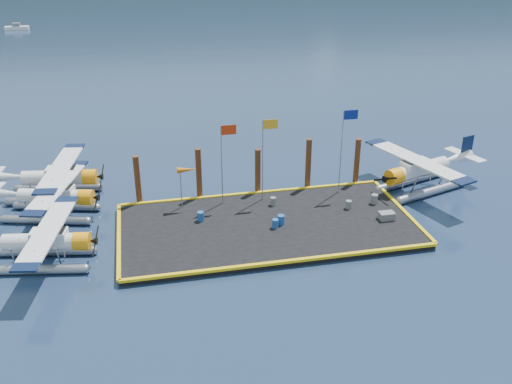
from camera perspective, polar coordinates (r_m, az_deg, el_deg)
ground at (r=39.47m, az=1.15°, el=-3.68°), size 4000.00×4000.00×0.00m
dock at (r=39.37m, az=1.15°, el=-3.43°), size 20.00×10.00×0.40m
dock_bumpers at (r=39.23m, az=1.15°, el=-3.06°), size 20.25×10.25×0.18m
seaplane_a at (r=37.13m, az=-20.42°, el=-4.92°), size 8.45×9.24×3.27m
seaplane_b at (r=42.83m, az=-19.54°, el=-0.64°), size 8.64×9.31×3.31m
seaplane_c at (r=45.74m, az=-19.22°, el=1.17°), size 8.96×9.84×3.48m
seaplane_d at (r=46.14m, az=15.98°, el=1.93°), size 9.52×10.18×3.64m
drum_0 at (r=39.69m, az=-5.55°, el=-2.43°), size 0.47×0.47×0.66m
drum_1 at (r=39.08m, az=2.52°, el=-2.79°), size 0.48×0.48×0.67m
drum_2 at (r=41.73m, az=9.23°, el=-1.25°), size 0.43×0.43×0.60m
drum_3 at (r=38.64m, az=1.94°, el=-3.17°), size 0.44×0.44×0.62m
drum_4 at (r=42.81m, az=11.75°, el=-0.69°), size 0.49×0.49×0.69m
drum_5 at (r=41.71m, az=1.71°, el=-0.92°), size 0.43×0.43×0.60m
crate at (r=40.75m, az=12.92°, el=-2.33°), size 1.06×0.70×0.53m
flagpole_red at (r=40.59m, az=-3.19°, el=3.98°), size 1.14×0.08×6.00m
flagpole_yellow at (r=41.08m, az=0.94°, el=4.46°), size 1.14×0.08×6.20m
flagpole_blue at (r=42.70m, az=8.84°, el=5.23°), size 1.14×0.08×6.50m
windsock at (r=40.73m, az=-6.95°, el=2.13°), size 1.40×0.44×3.12m
piling_0 at (r=42.57m, az=-11.74°, el=1.02°), size 0.44×0.44×4.00m
piling_1 at (r=42.72m, az=-5.73°, el=1.68°), size 0.44×0.44×4.20m
piling_2 at (r=43.46m, az=0.18°, el=1.95°), size 0.44×0.44×3.80m
piling_3 at (r=44.33m, az=5.24°, el=2.67°), size 0.44×0.44×4.30m
piling_4 at (r=45.68m, az=10.04°, el=2.87°), size 0.44×0.44×4.00m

